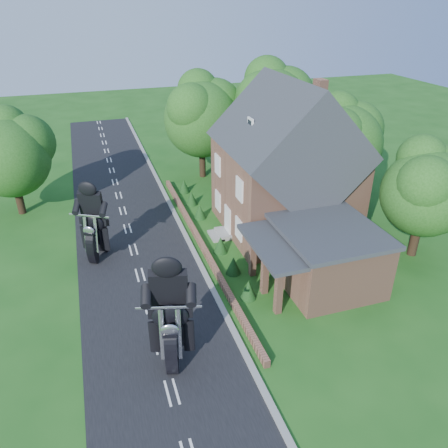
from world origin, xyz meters
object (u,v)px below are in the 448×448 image
object	(u,v)px
garden_wall	(201,244)
motorcycle_lead	(173,346)
house	(285,169)
motorcycle_follow	(98,247)
annex	(324,255)

from	to	relation	value
garden_wall	motorcycle_lead	distance (m)	10.04
house	motorcycle_follow	size ratio (longest dim) A/B	6.12
annex	garden_wall	bearing A→B (deg)	133.84
garden_wall	house	bearing A→B (deg)	9.17
garden_wall	annex	bearing A→B (deg)	-46.16
garden_wall	motorcycle_follow	bearing A→B (deg)	173.28
annex	motorcycle_follow	xyz separation A→B (m)	(-12.01, 6.56, -0.99)
garden_wall	motorcycle_lead	bearing A→B (deg)	-112.51
garden_wall	house	distance (m)	7.52
annex	motorcycle_lead	distance (m)	10.06
house	garden_wall	bearing A→B (deg)	-170.83
house	motorcycle_follow	xyz separation A→B (m)	(-12.63, -0.24, -3.56)
motorcycle_follow	motorcycle_lead	bearing A→B (deg)	132.62
house	annex	bearing A→B (deg)	-95.24
garden_wall	house	xyz separation A→B (m)	(6.19, 1.00, 4.14)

